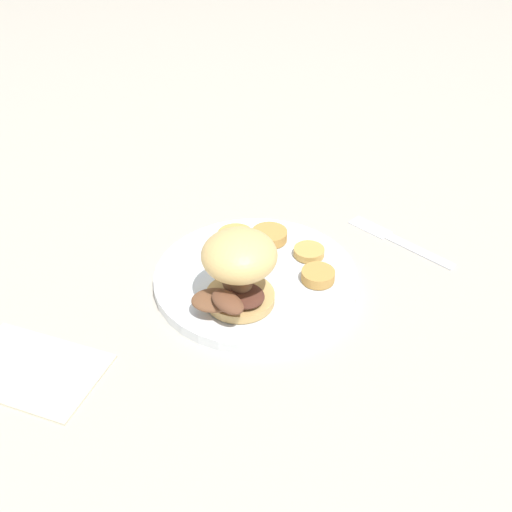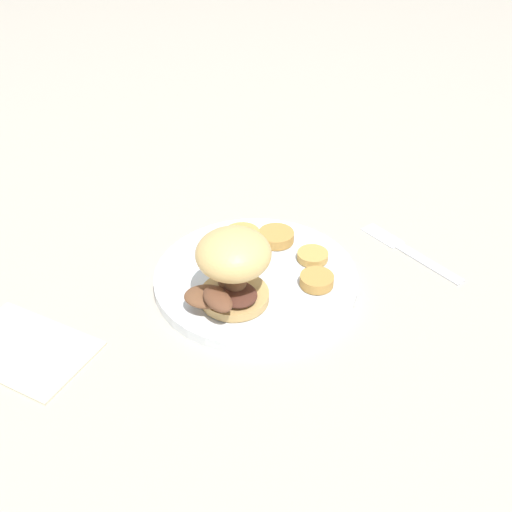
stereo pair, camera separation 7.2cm
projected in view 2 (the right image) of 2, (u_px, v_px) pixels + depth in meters
name	position (u px, v px, depth m)	size (l,w,h in m)	color
ground_plane	(256.00, 282.00, 0.74)	(4.00, 4.00, 0.00)	#B2A899
dinner_plate	(256.00, 277.00, 0.74)	(0.25, 0.25, 0.02)	white
sandwich	(230.00, 266.00, 0.66)	(0.10, 0.09, 0.09)	tan
potato_round_0	(242.00, 236.00, 0.78)	(0.05, 0.05, 0.01)	tan
potato_round_1	(317.00, 280.00, 0.71)	(0.04, 0.04, 0.01)	#BC8942
potato_round_2	(276.00, 236.00, 0.78)	(0.05, 0.05, 0.01)	#BC8942
potato_round_3	(313.00, 256.00, 0.75)	(0.04, 0.04, 0.01)	tan
fork	(409.00, 251.00, 0.79)	(0.09, 0.15, 0.00)	silver
napkin	(24.00, 348.00, 0.64)	(0.15, 0.10, 0.01)	beige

